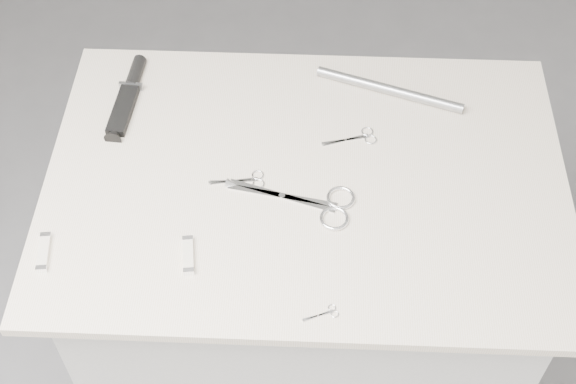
{
  "coord_description": "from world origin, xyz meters",
  "views": [
    {
      "loc": [
        0.01,
        -0.98,
        2.1
      ],
      "look_at": [
        -0.03,
        -0.04,
        0.92
      ],
      "focal_mm": 50.0,
      "sensor_mm": 36.0,
      "label": 1
    }
  ],
  "objects_px": {
    "embroidery_scissors_a": "(247,180)",
    "metal_rail": "(389,90)",
    "sheathed_knife": "(129,93)",
    "pocket_knife_a": "(44,252)",
    "tiny_scissors": "(325,314)",
    "pocket_knife_b": "(188,255)",
    "embroidery_scissors_b": "(358,138)",
    "large_shears": "(318,204)",
    "plinth": "(303,304)"
  },
  "relations": [
    {
      "from": "plinth",
      "to": "pocket_knife_b",
      "type": "height_order",
      "value": "pocket_knife_b"
    },
    {
      "from": "plinth",
      "to": "embroidery_scissors_b",
      "type": "xyz_separation_m",
      "value": [
        0.1,
        0.11,
        0.47
      ]
    },
    {
      "from": "plinth",
      "to": "tiny_scissors",
      "type": "bearing_deg",
      "value": -82.37
    },
    {
      "from": "pocket_knife_b",
      "to": "large_shears",
      "type": "bearing_deg",
      "value": -68.85
    },
    {
      "from": "embroidery_scissors_a",
      "to": "metal_rail",
      "type": "relative_size",
      "value": 0.34
    },
    {
      "from": "plinth",
      "to": "tiny_scissors",
      "type": "height_order",
      "value": "tiny_scissors"
    },
    {
      "from": "embroidery_scissors_a",
      "to": "pocket_knife_a",
      "type": "height_order",
      "value": "pocket_knife_a"
    },
    {
      "from": "pocket_knife_b",
      "to": "metal_rail",
      "type": "xyz_separation_m",
      "value": [
        0.37,
        0.43,
        0.01
      ]
    },
    {
      "from": "plinth",
      "to": "sheathed_knife",
      "type": "distance_m",
      "value": 0.64
    },
    {
      "from": "pocket_knife_b",
      "to": "metal_rail",
      "type": "bearing_deg",
      "value": -48.91
    },
    {
      "from": "tiny_scissors",
      "to": "sheathed_knife",
      "type": "distance_m",
      "value": 0.65
    },
    {
      "from": "large_shears",
      "to": "embroidery_scissors_b",
      "type": "distance_m",
      "value": 0.19
    },
    {
      "from": "pocket_knife_a",
      "to": "pocket_knife_b",
      "type": "relative_size",
      "value": 1.03
    },
    {
      "from": "sheathed_knife",
      "to": "pocket_knife_b",
      "type": "height_order",
      "value": "sheathed_knife"
    },
    {
      "from": "sheathed_knife",
      "to": "metal_rail",
      "type": "distance_m",
      "value": 0.54
    },
    {
      "from": "plinth",
      "to": "pocket_knife_a",
      "type": "bearing_deg",
      "value": -156.97
    },
    {
      "from": "plinth",
      "to": "sheathed_knife",
      "type": "xyz_separation_m",
      "value": [
        -0.38,
        0.21,
        0.48
      ]
    },
    {
      "from": "embroidery_scissors_a",
      "to": "pocket_knife_a",
      "type": "distance_m",
      "value": 0.39
    },
    {
      "from": "tiny_scissors",
      "to": "metal_rail",
      "type": "bearing_deg",
      "value": 54.71
    },
    {
      "from": "tiny_scissors",
      "to": "metal_rail",
      "type": "xyz_separation_m",
      "value": [
        0.13,
        0.53,
        0.01
      ]
    },
    {
      "from": "sheathed_knife",
      "to": "metal_rail",
      "type": "relative_size",
      "value": 0.71
    },
    {
      "from": "tiny_scissors",
      "to": "pocket_knife_a",
      "type": "distance_m",
      "value": 0.51
    },
    {
      "from": "sheathed_knife",
      "to": "pocket_knife_b",
      "type": "relative_size",
      "value": 2.81
    },
    {
      "from": "sheathed_knife",
      "to": "pocket_knife_a",
      "type": "bearing_deg",
      "value": 172.49
    },
    {
      "from": "plinth",
      "to": "metal_rail",
      "type": "relative_size",
      "value": 2.86
    },
    {
      "from": "large_shears",
      "to": "pocket_knife_b",
      "type": "relative_size",
      "value": 3.06
    },
    {
      "from": "tiny_scissors",
      "to": "large_shears",
      "type": "bearing_deg",
      "value": 72.26
    },
    {
      "from": "embroidery_scissors_a",
      "to": "pocket_knife_a",
      "type": "relative_size",
      "value": 1.29
    },
    {
      "from": "large_shears",
      "to": "metal_rail",
      "type": "relative_size",
      "value": 0.77
    },
    {
      "from": "pocket_knife_a",
      "to": "pocket_knife_b",
      "type": "xyz_separation_m",
      "value": [
        0.26,
        0.0,
        0.0
      ]
    },
    {
      "from": "embroidery_scissors_a",
      "to": "tiny_scissors",
      "type": "height_order",
      "value": "same"
    },
    {
      "from": "embroidery_scissors_b",
      "to": "pocket_knife_b",
      "type": "relative_size",
      "value": 1.4
    },
    {
      "from": "tiny_scissors",
      "to": "sheathed_knife",
      "type": "xyz_separation_m",
      "value": [
        -0.42,
        0.51,
        0.01
      ]
    },
    {
      "from": "large_shears",
      "to": "pocket_knife_a",
      "type": "xyz_separation_m",
      "value": [
        -0.48,
        -0.13,
        0.0
      ]
    },
    {
      "from": "large_shears",
      "to": "embroidery_scissors_b",
      "type": "relative_size",
      "value": 2.2
    },
    {
      "from": "pocket_knife_b",
      "to": "sheathed_knife",
      "type": "bearing_deg",
      "value": 15.15
    },
    {
      "from": "embroidery_scissors_a",
      "to": "tiny_scissors",
      "type": "distance_m",
      "value": 0.32
    },
    {
      "from": "sheathed_knife",
      "to": "pocket_knife_a",
      "type": "distance_m",
      "value": 0.41
    },
    {
      "from": "embroidery_scissors_a",
      "to": "sheathed_knife",
      "type": "relative_size",
      "value": 0.47
    },
    {
      "from": "embroidery_scissors_a",
      "to": "sheathed_knife",
      "type": "distance_m",
      "value": 0.34
    },
    {
      "from": "embroidery_scissors_b",
      "to": "sheathed_knife",
      "type": "distance_m",
      "value": 0.49
    },
    {
      "from": "plinth",
      "to": "large_shears",
      "type": "height_order",
      "value": "large_shears"
    },
    {
      "from": "embroidery_scissors_b",
      "to": "tiny_scissors",
      "type": "xyz_separation_m",
      "value": [
        -0.06,
        -0.4,
        -0.0
      ]
    },
    {
      "from": "embroidery_scissors_a",
      "to": "tiny_scissors",
      "type": "xyz_separation_m",
      "value": [
        0.15,
        -0.28,
        -0.0
      ]
    },
    {
      "from": "embroidery_scissors_a",
      "to": "metal_rail",
      "type": "distance_m",
      "value": 0.38
    },
    {
      "from": "embroidery_scissors_b",
      "to": "sheathed_knife",
      "type": "relative_size",
      "value": 0.5
    },
    {
      "from": "plinth",
      "to": "large_shears",
      "type": "xyz_separation_m",
      "value": [
        0.02,
        -0.06,
        0.47
      ]
    },
    {
      "from": "pocket_knife_b",
      "to": "metal_rail",
      "type": "distance_m",
      "value": 0.57
    },
    {
      "from": "large_shears",
      "to": "metal_rail",
      "type": "height_order",
      "value": "metal_rail"
    },
    {
      "from": "metal_rail",
      "to": "plinth",
      "type": "bearing_deg",
      "value": -125.05
    }
  ]
}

